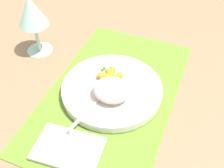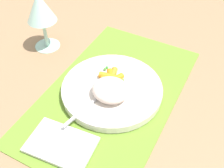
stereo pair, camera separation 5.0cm
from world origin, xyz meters
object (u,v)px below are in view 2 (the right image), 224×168
(rice_mound, at_px, (110,90))
(wine_glass, at_px, (40,9))
(carrot_portion, at_px, (112,78))
(napkin, at_px, (61,144))
(fork, at_px, (102,94))
(plate, at_px, (112,90))

(rice_mound, height_order, wine_glass, wine_glass)
(carrot_portion, height_order, napkin, carrot_portion)
(fork, relative_size, wine_glass, 1.18)
(rice_mound, bearing_deg, plate, 21.00)
(wine_glass, bearing_deg, carrot_portion, -104.21)
(plate, height_order, wine_glass, wine_glass)
(plate, distance_m, napkin, 0.19)
(rice_mound, xyz_separation_m, carrot_portion, (0.05, 0.02, -0.01))
(carrot_portion, bearing_deg, plate, -150.10)
(rice_mound, xyz_separation_m, wine_glass, (0.11, 0.28, 0.08))
(plate, xyz_separation_m, fork, (-0.04, 0.01, 0.01))
(rice_mound, height_order, carrot_portion, rice_mound)
(carrot_portion, xyz_separation_m, napkin, (-0.21, 0.01, -0.02))
(plate, distance_m, carrot_portion, 0.03)
(fork, xyz_separation_m, wine_glass, (0.12, 0.26, 0.10))
(fork, height_order, wine_glass, wine_glass)
(rice_mound, bearing_deg, napkin, 168.02)
(wine_glass, bearing_deg, napkin, -138.35)
(plate, distance_m, wine_glass, 0.30)
(wine_glass, bearing_deg, rice_mound, -112.10)
(napkin, bearing_deg, plate, -7.03)
(fork, bearing_deg, carrot_portion, 3.23)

